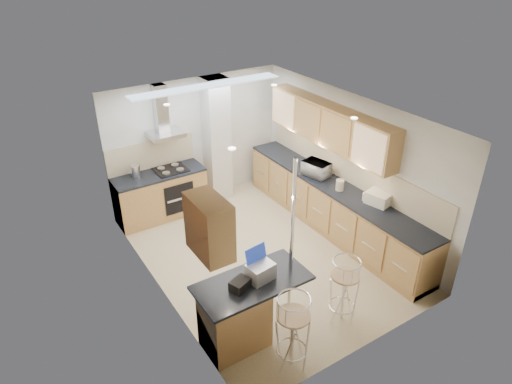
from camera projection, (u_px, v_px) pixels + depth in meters
ground at (263, 254)px, 7.78m from camera, size 4.80×4.80×0.00m
room_shell at (268, 160)px, 7.47m from camera, size 3.64×4.84×2.51m
right_counter at (332, 207)px, 8.27m from camera, size 0.63×4.40×0.92m
back_counter at (161, 195)px, 8.66m from camera, size 1.70×0.63×0.92m
peninsula at (253, 309)px, 5.95m from camera, size 1.47×0.72×0.94m
microwave at (317, 169)px, 8.29m from camera, size 0.43×0.55×0.27m
laptop at (260, 272)px, 5.72m from camera, size 0.36×0.29×0.23m
bag at (240, 285)px, 5.57m from camera, size 0.29×0.25×0.13m
bar_stool_near at (292, 332)px, 5.52m from camera, size 0.51×0.51×1.07m
bar_stool_end at (344, 290)px, 6.23m from camera, size 0.52×0.52×1.01m
jar_a at (327, 170)px, 8.36m from camera, size 0.16×0.16×0.17m
jar_b at (311, 163)px, 8.62m from camera, size 0.11×0.11×0.16m
jar_c at (340, 185)px, 7.82m from camera, size 0.15×0.15×0.19m
jar_d at (365, 197)px, 7.53m from camera, size 0.10×0.10×0.13m
bread_bin at (379, 198)px, 7.42m from camera, size 0.38×0.44×0.20m
kettle at (136, 171)px, 8.23m from camera, size 0.16×0.16×0.24m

